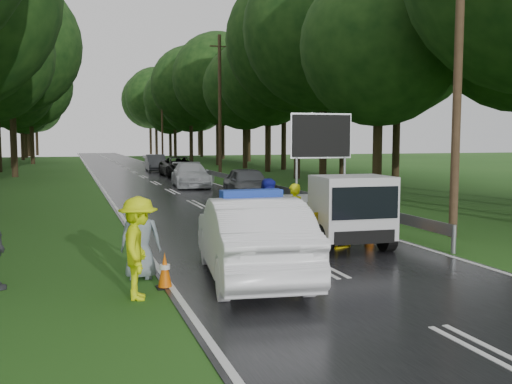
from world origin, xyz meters
name	(u,v)px	position (x,y,z in m)	size (l,w,h in m)	color
ground	(313,264)	(0.00, 0.00, 0.00)	(160.00, 160.00, 0.00)	#214D16
road	(143,177)	(0.00, 30.00, 0.01)	(7.00, 140.00, 0.02)	black
guardrail	(195,169)	(3.70, 29.67, 0.55)	(0.12, 60.06, 0.70)	gray
utility_pole_near	(458,55)	(5.20, 2.00, 5.06)	(1.40, 0.24, 10.00)	#3F2D1D
utility_pole_mid	(220,106)	(5.20, 28.00, 5.06)	(1.40, 0.24, 10.00)	#3F2D1D
utility_pole_far	(162,118)	(5.20, 54.00, 5.06)	(1.40, 0.24, 10.00)	#3F2D1D
police_sedan	(251,238)	(-1.72, -0.84, 0.81)	(2.34, 5.10, 1.78)	white
work_truck	(336,209)	(1.50, 1.97, 0.93)	(2.17, 4.42, 3.43)	gray
barrier	(318,222)	(0.55, 1.00, 0.77)	(2.27, 1.02, 1.01)	yellow
officer	(294,215)	(0.33, 2.00, 0.82)	(0.60, 0.39, 1.64)	#E9F50D
civilian	(270,215)	(-0.42, 1.71, 0.90)	(0.88, 0.68, 1.80)	#171E9B
bystander_left	(139,248)	(-4.00, -1.58, 0.90)	(1.16, 0.67, 1.79)	#D9ED0C
bystander_right	(140,238)	(-3.80, -0.15, 0.82)	(0.80, 0.52, 1.64)	gray
queue_car_first	(248,184)	(2.60, 13.13, 0.74)	(1.74, 4.34, 1.48)	#3D4044
queue_car_second	(191,175)	(1.52, 20.59, 0.70)	(1.97, 4.84, 1.40)	#ADB0B5
queue_car_third	(180,167)	(2.60, 29.71, 0.72)	(2.39, 5.18, 1.44)	black
queue_car_fourth	(156,163)	(1.86, 36.53, 0.71)	(1.51, 4.32, 1.42)	#44464C
cone_near_left	(165,271)	(-3.46, -1.00, 0.33)	(0.32, 0.32, 0.67)	black
cone_center	(306,248)	(-0.18, 0.00, 0.37)	(0.36, 0.36, 0.76)	black
cone_far	(292,217)	(1.40, 4.79, 0.35)	(0.34, 0.34, 0.73)	black
cone_left_mid	(144,238)	(-3.40, 2.51, 0.35)	(0.34, 0.34, 0.73)	black
cone_right	(369,227)	(2.65, 2.20, 0.38)	(0.37, 0.37, 0.78)	black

